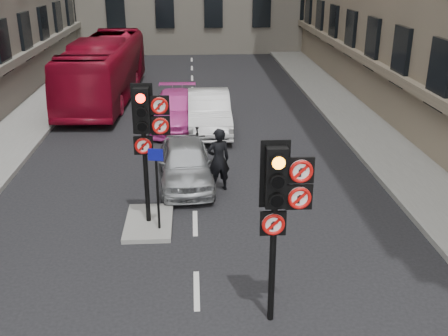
{
  "coord_description": "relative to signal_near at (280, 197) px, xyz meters",
  "views": [
    {
      "loc": [
        0.01,
        -7.19,
        6.42
      ],
      "look_at": [
        0.59,
        2.34,
        2.6
      ],
      "focal_mm": 42.0,
      "sensor_mm": 36.0,
      "label": 1
    }
  ],
  "objects": [
    {
      "name": "motorcycle",
      "position": [
        -1.36,
        8.47,
        -2.02
      ],
      "size": [
        0.58,
        1.9,
        1.13
      ],
      "primitive_type": "imported",
      "rotation": [
        0.0,
        0.0,
        -0.03
      ],
      "color": "black",
      "rests_on": "ground"
    },
    {
      "name": "info_sign",
      "position": [
        -2.39,
        3.56,
        -1.08
      ],
      "size": [
        0.37,
        0.14,
        2.13
      ],
      "rotation": [
        0.0,
        0.0,
        -0.19
      ],
      "color": "black",
      "rests_on": "centre_island"
    },
    {
      "name": "motorcyclist",
      "position": [
        -0.76,
        6.11,
        -1.62
      ],
      "size": [
        0.8,
        0.65,
        1.92
      ],
      "primitive_type": "imported",
      "rotation": [
        0.0,
        0.0,
        3.44
      ],
      "color": "black",
      "rests_on": "ground"
    },
    {
      "name": "signal_far",
      "position": [
        -2.6,
        4.0,
        0.12
      ],
      "size": [
        0.91,
        0.4,
        3.58
      ],
      "color": "black",
      "rests_on": "centre_island"
    },
    {
      "name": "car_pink",
      "position": [
        -2.18,
        12.65,
        -1.9
      ],
      "size": [
        1.99,
        4.75,
        1.37
      ],
      "primitive_type": "imported",
      "rotation": [
        0.0,
        0.0,
        -0.02
      ],
      "color": "#E042AB",
      "rests_on": "ground"
    },
    {
      "name": "pavement_left",
      "position": [
        -8.69,
        11.01,
        -2.5
      ],
      "size": [
        3.0,
        50.0,
        0.16
      ],
      "primitive_type": "cube",
      "color": "gray",
      "rests_on": "ground"
    },
    {
      "name": "bus_red",
      "position": [
        -5.7,
        17.28,
        -1.09
      ],
      "size": [
        2.95,
        10.8,
        2.98
      ],
      "primitive_type": "imported",
      "rotation": [
        0.0,
        0.0,
        -0.04
      ],
      "color": "maroon",
      "rests_on": "ground"
    },
    {
      "name": "car_silver",
      "position": [
        -1.74,
        6.68,
        -1.92
      ],
      "size": [
        1.8,
        4.0,
        1.33
      ],
      "primitive_type": "imported",
      "rotation": [
        0.0,
        0.0,
        0.06
      ],
      "color": "#9EA1A5",
      "rests_on": "ground"
    },
    {
      "name": "car_white",
      "position": [
        -0.84,
        12.01,
        -1.81
      ],
      "size": [
        1.66,
        4.71,
        1.55
      ],
      "primitive_type": "imported",
      "rotation": [
        0.0,
        0.0,
        0.0
      ],
      "color": "silver",
      "rests_on": "ground"
    },
    {
      "name": "pavement_right",
      "position": [
        5.71,
        11.01,
        -2.5
      ],
      "size": [
        3.0,
        50.0,
        0.16
      ],
      "primitive_type": "cube",
      "color": "gray",
      "rests_on": "ground"
    },
    {
      "name": "signal_near",
      "position": [
        0.0,
        0.0,
        0.0
      ],
      "size": [
        0.91,
        0.4,
        3.58
      ],
      "color": "black",
      "rests_on": "ground"
    },
    {
      "name": "centre_island",
      "position": [
        -2.69,
        4.01,
        -2.52
      ],
      "size": [
        1.2,
        2.0,
        0.12
      ],
      "primitive_type": "cube",
      "color": "gray",
      "rests_on": "ground"
    }
  ]
}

